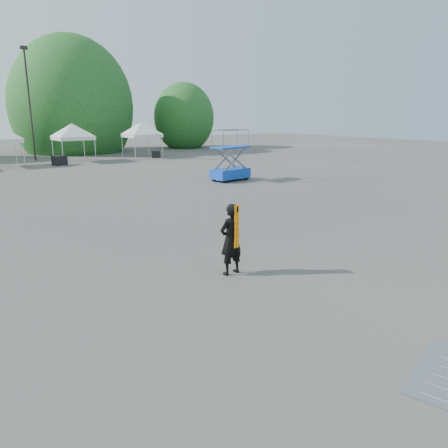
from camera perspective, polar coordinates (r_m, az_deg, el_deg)
ground at (r=13.21m, az=-2.34°, el=-4.40°), size 120.00×120.00×0.00m
light_pole_east at (r=43.55m, az=-24.12°, el=14.82°), size 0.60×0.25×9.80m
tree_mid_e at (r=51.90m, az=-19.22°, el=14.24°), size 5.12×5.12×7.79m
tree_far_e at (r=55.55m, az=-5.24°, el=13.65°), size 3.84×3.84×5.84m
tent_f at (r=41.08m, az=-19.24°, el=11.92°), size 4.27×4.27×3.88m
tent_g at (r=43.81m, az=-10.76°, el=12.55°), size 4.34×4.34×3.88m
man at (r=11.62m, az=0.92°, el=-2.01°), size 0.74×0.51×1.94m
scissor_lift at (r=28.02m, az=0.84°, el=8.97°), size 2.60×1.50×3.21m
crate_mid at (r=38.96m, az=-20.69°, el=7.77°), size 1.19×1.02×0.80m
crate_east at (r=43.24m, az=-8.89°, el=8.96°), size 0.98×0.89×0.62m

